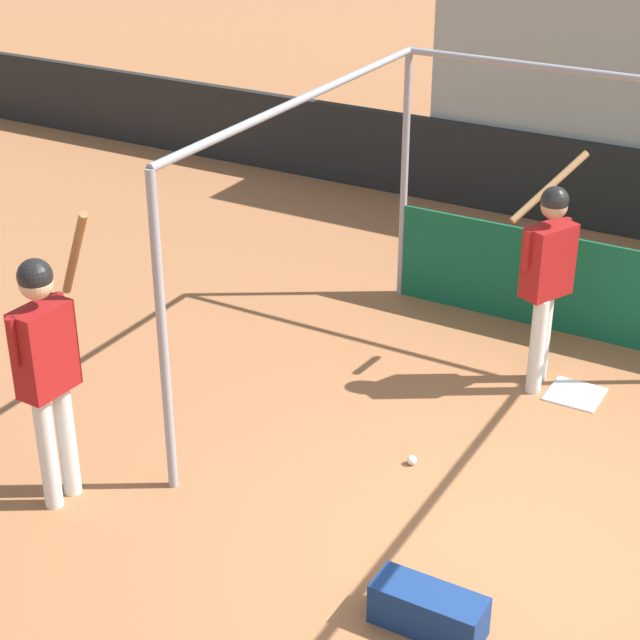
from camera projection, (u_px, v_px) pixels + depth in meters
name	position (u px, v px, depth m)	size (l,w,h in m)	color
ground_plane	(531.00, 561.00, 7.11)	(60.00, 60.00, 0.00)	#935B38
batting_cage	(557.00, 252.00, 8.93)	(3.66, 3.89, 2.47)	gray
home_plate	(575.00, 394.00, 9.02)	(0.44, 0.44, 0.02)	white
player_batter	(547.00, 269.00, 8.70)	(0.58, 0.90, 1.92)	silver
player_waiting	(47.00, 358.00, 7.22)	(0.53, 0.77, 2.18)	silver
equipment_bag	(428.00, 610.00, 6.48)	(0.70, 0.28, 0.28)	navy
baseball	(412.00, 460.00, 8.09)	(0.07, 0.07, 0.07)	white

